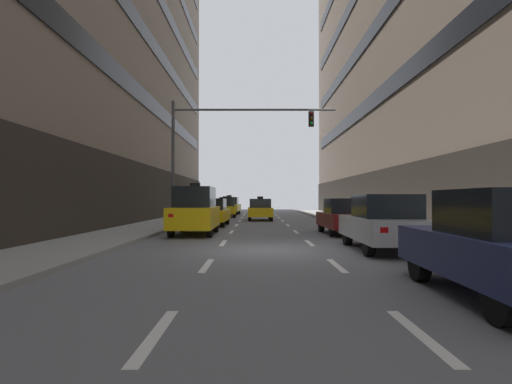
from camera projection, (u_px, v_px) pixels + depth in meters
ground_plane at (270, 250)px, 12.82m from camera, size 120.00×120.00×0.00m
sidewalk_left at (71, 248)px, 12.85m from camera, size 3.05×80.00×0.14m
sidewalk_right at (469, 248)px, 12.80m from camera, size 3.05×80.00×0.14m
lane_stripe_l1_s2 at (157, 334)px, 4.83m from camera, size 0.16×2.00×0.01m
lane_stripe_l1_s3 at (208, 265)px, 9.83m from camera, size 0.16×2.00×0.01m
lane_stripe_l1_s4 at (225, 243)px, 14.83m from camera, size 0.16×2.00×0.01m
lane_stripe_l1_s5 at (233, 232)px, 19.83m from camera, size 0.16×2.00×0.01m
lane_stripe_l1_s6 at (238, 225)px, 24.83m from camera, size 0.16×2.00×0.01m
lane_stripe_l1_s7 at (241, 221)px, 29.82m from camera, size 0.16×2.00×0.01m
lane_stripe_l1_s8 at (244, 218)px, 34.82m from camera, size 0.16×2.00×0.01m
lane_stripe_l1_s9 at (246, 215)px, 39.82m from camera, size 0.16×2.00×0.01m
lane_stripe_l1_s10 at (247, 213)px, 44.82m from camera, size 0.16×2.00×0.01m
lane_stripe_l2_s2 at (422, 334)px, 4.82m from camera, size 0.16×2.00×0.01m
lane_stripe_l2_s3 at (338, 265)px, 9.81m from camera, size 0.16×2.00×0.01m
lane_stripe_l2_s4 at (311, 243)px, 14.81m from camera, size 0.16×2.00×0.01m
lane_stripe_l2_s5 at (298, 232)px, 19.81m from camera, size 0.16×2.00×0.01m
lane_stripe_l2_s6 at (290, 225)px, 24.81m from camera, size 0.16×2.00×0.01m
lane_stripe_l2_s7 at (284, 221)px, 29.81m from camera, size 0.16×2.00×0.01m
lane_stripe_l2_s8 at (280, 218)px, 34.81m from camera, size 0.16×2.00×0.01m
lane_stripe_l2_s9 at (278, 215)px, 39.81m from camera, size 0.16×2.00×0.01m
lane_stripe_l2_s10 at (275, 213)px, 44.81m from camera, size 0.16×2.00×0.01m
taxi_driving_0 at (231, 206)px, 41.61m from camera, size 2.16×4.74×1.94m
taxi_driving_1 at (227, 208)px, 35.85m from camera, size 1.99×4.38×1.79m
taxi_driving_2 at (262, 210)px, 30.60m from camera, size 1.79×4.21×1.75m
taxi_driving_3 at (214, 212)px, 24.15m from camera, size 1.91×4.29×1.76m
taxi_driving_4 at (197, 211)px, 18.32m from camera, size 1.82×4.33×2.27m
car_parked_0 at (510, 246)px, 6.46m from camera, size 2.05×4.64×1.72m
car_parked_1 at (386, 223)px, 12.67m from camera, size 1.94×4.56×1.70m
car_parked_2 at (346, 217)px, 18.52m from camera, size 1.86×4.28×1.59m
traffic_signal_0 at (223, 139)px, 23.25m from camera, size 9.15×0.35×6.90m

